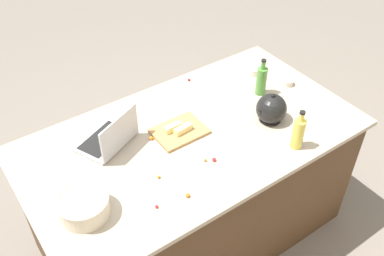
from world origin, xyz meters
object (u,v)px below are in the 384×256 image
Objects in this scene: ramekin_small at (288,82)px; ramekin_medium at (255,70)px; bottle_oil at (298,133)px; bottle_olive at (261,80)px; cutting_board at (179,131)px; butter_stick_right at (183,129)px; laptop at (110,138)px; butter_stick_left at (173,127)px; kettle at (271,109)px; mixing_bowl_large at (84,206)px.

ramekin_small is 0.76× the size of ramekin_medium.
bottle_olive is at bearing -109.49° from bottle_oil.
bottle_oil is at bearing 134.83° from cutting_board.
bottle_oil is at bearing 135.62° from butter_stick_right.
laptop reaches higher than butter_stick_left.
kettle is at bearing 59.30° from ramekin_medium.
butter_stick_right is at bearing -20.96° from kettle.
laptop reaches higher than ramekin_small.
butter_stick_right reaches higher than cutting_board.
bottle_olive is (-1.00, 0.11, 0.05)m from laptop.
bottle_oil is (-0.83, 0.60, 0.05)m from laptop.
bottle_oil is 0.63m from butter_stick_right.
laptop is at bearing -6.54° from bottle_olive.
cutting_board is 0.78m from ramekin_medium.
bottle_oil is 2.21× the size of butter_stick_left.
bottle_olive is at bearing -169.35° from mixing_bowl_large.
cutting_board is 4.00× the size of ramekin_small.
kettle is at bearing 156.23° from butter_stick_left.
kettle is (0.13, 0.23, -0.02)m from bottle_olive.
ramekin_small is at bearing 179.23° from cutting_board.
butter_stick_left is 1.14× the size of ramekin_medium.
ramekin_small is (-1.21, 0.15, -0.03)m from laptop.
butter_stick_right is (0.62, 0.04, -0.06)m from bottle_olive.
kettle reaches higher than mixing_bowl_large.
butter_stick_left is (0.03, -0.02, 0.03)m from cutting_board.
bottle_olive is 2.24× the size of butter_stick_left.
cutting_board is 2.65× the size of butter_stick_right.
mixing_bowl_large is 2.23× the size of butter_stick_left.
ramekin_small is at bearing 171.18° from bottle_olive.
ramekin_small is at bearing 173.06° from laptop.
bottle_oil is at bearing 66.65° from ramekin_medium.
kettle is at bearing -99.15° from bottle_oil.
bottle_olive is at bearing 173.46° from laptop.
laptop is at bearing -6.94° from ramekin_small.
laptop is at bearing -18.54° from butter_stick_left.
butter_stick_right is (-0.01, 0.02, 0.03)m from cutting_board.
bottle_oil reaches higher than laptop.
laptop is at bearing -20.36° from cutting_board.
butter_stick_right is 0.78m from ramekin_medium.
bottle_oil reaches higher than ramekin_small.
ramekin_medium is at bearing -67.91° from ramekin_small.
cutting_board is at bearing -45.17° from bottle_oil.
mixing_bowl_large is 0.70m from butter_stick_left.
bottle_olive is at bearing -175.97° from butter_stick_right.
ramekin_medium is at bearing -120.70° from kettle.
ramekin_small is at bearing -179.23° from butter_stick_right.
cutting_board is at bearing 15.69° from ramekin_medium.
kettle is (-0.04, -0.25, -0.02)m from bottle_oil.
laptop is at bearing -21.77° from kettle.
butter_stick_left is at bearing -38.68° from cutting_board.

